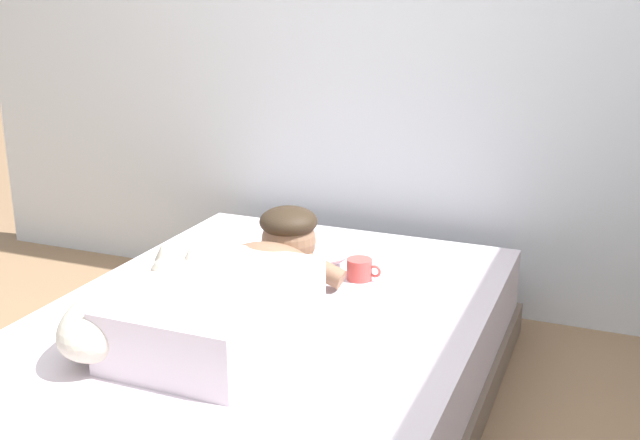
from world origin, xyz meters
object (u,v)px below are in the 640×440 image
object	(u,v)px
pillow	(283,248)
person_lying	(240,290)
dog	(131,309)
cell_phone	(169,332)
coffee_cup	(360,269)
bed	(255,372)

from	to	relation	value
pillow	person_lying	bearing A→B (deg)	-78.76
person_lying	dog	world-z (taller)	person_lying
person_lying	cell_phone	size ratio (longest dim) A/B	6.57
coffee_cup	cell_phone	world-z (taller)	coffee_cup
bed	coffee_cup	world-z (taller)	coffee_cup
person_lying	coffee_cup	size ratio (longest dim) A/B	7.36
bed	cell_phone	xyz separation A→B (m)	(-0.19, -0.18, 0.19)
person_lying	coffee_cup	world-z (taller)	person_lying
bed	coffee_cup	xyz separation A→B (m)	(0.19, 0.45, 0.22)
person_lying	dog	size ratio (longest dim) A/B	1.60
bed	pillow	xyz separation A→B (m)	(-0.14, 0.51, 0.24)
person_lying	cell_phone	distance (m)	0.24
coffee_cup	pillow	bearing A→B (deg)	169.18
dog	person_lying	bearing A→B (deg)	47.45
dog	coffee_cup	xyz separation A→B (m)	(0.45, 0.72, -0.07)
dog	coffee_cup	bearing A→B (deg)	58.12
bed	coffee_cup	size ratio (longest dim) A/B	16.19
person_lying	coffee_cup	distance (m)	0.53
pillow	cell_phone	bearing A→B (deg)	-94.29
person_lying	dog	bearing A→B (deg)	-132.55
pillow	coffee_cup	bearing A→B (deg)	-10.82
bed	person_lying	distance (m)	0.29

